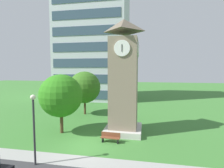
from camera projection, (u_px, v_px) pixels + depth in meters
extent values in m
plane|color=#3D7A33|center=(85.00, 146.00, 15.32)|extent=(160.00, 160.00, 0.00)
cube|color=#9E9E99|center=(74.00, 160.00, 12.94)|extent=(120.00, 1.60, 0.01)
cube|color=#B7BCC6|center=(93.00, 36.00, 40.19)|extent=(15.45, 11.00, 28.80)
cube|color=#384C60|center=(86.00, 94.00, 35.81)|extent=(14.22, 0.10, 1.80)
cube|color=#384C60|center=(86.00, 79.00, 35.55)|extent=(14.22, 0.10, 1.80)
cube|color=#384C60|center=(86.00, 63.00, 35.28)|extent=(14.22, 0.10, 1.80)
cube|color=#384C60|center=(86.00, 47.00, 35.02)|extent=(14.22, 0.10, 1.80)
cube|color=#384C60|center=(85.00, 31.00, 34.75)|extent=(14.22, 0.10, 1.80)
cube|color=#384C60|center=(85.00, 14.00, 34.49)|extent=(14.22, 0.10, 1.80)
cube|color=gray|center=(124.00, 86.00, 18.36)|extent=(2.80, 2.80, 9.91)
cube|color=beige|center=(123.00, 129.00, 18.75)|extent=(3.79, 3.79, 0.60)
pyramid|color=#6A5D4D|center=(124.00, 25.00, 17.85)|extent=(3.09, 3.09, 1.27)
cylinder|color=white|center=(122.00, 48.00, 16.62)|extent=(1.54, 0.12, 1.54)
cylinder|color=white|center=(138.00, 50.00, 17.78)|extent=(0.12, 1.54, 1.54)
cube|color=black|center=(122.00, 47.00, 16.54)|extent=(0.05, 0.09, 0.46)
cube|color=black|center=(122.00, 48.00, 16.54)|extent=(0.05, 0.06, 0.69)
cube|color=brown|center=(110.00, 138.00, 16.11)|extent=(1.82, 0.57, 0.06)
cube|color=brown|center=(111.00, 134.00, 16.30)|extent=(1.80, 0.14, 0.40)
cube|color=black|center=(103.00, 139.00, 16.29)|extent=(0.10, 0.44, 0.45)
cube|color=black|center=(118.00, 141.00, 15.96)|extent=(0.10, 0.44, 0.45)
cylinder|color=#333338|center=(34.00, 133.00, 12.18)|extent=(0.14, 0.14, 4.63)
sphere|color=#F2EFCC|center=(33.00, 97.00, 11.98)|extent=(0.36, 0.36, 0.36)
cylinder|color=#513823|center=(85.00, 106.00, 26.34)|extent=(0.31, 0.31, 2.41)
sphere|color=#366C1E|center=(85.00, 87.00, 26.10)|extent=(4.71, 4.71, 4.71)
cylinder|color=#513823|center=(62.00, 122.00, 18.55)|extent=(0.33, 0.33, 2.42)
sphere|color=#2E7F1A|center=(61.00, 96.00, 18.32)|extent=(4.47, 4.47, 4.47)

